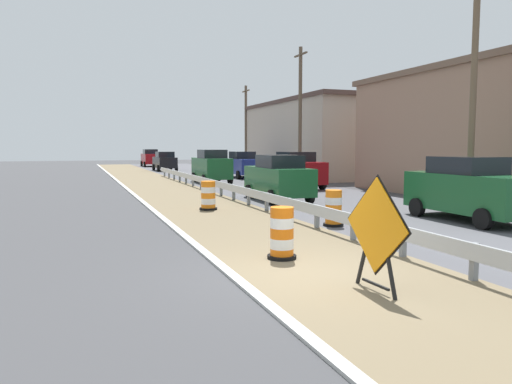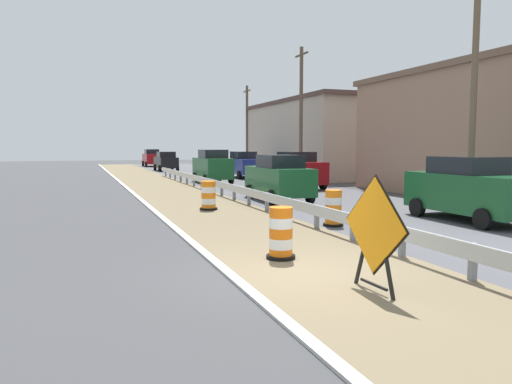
% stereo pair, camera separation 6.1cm
% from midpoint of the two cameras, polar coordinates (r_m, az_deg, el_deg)
% --- Properties ---
extents(ground_plane, '(160.00, 160.00, 0.00)m').
position_cam_midpoint_polar(ground_plane, '(9.44, 5.26, -9.66)').
color(ground_plane, '#3D3D3F').
extents(median_dirt_strip, '(4.14, 120.00, 0.01)m').
position_cam_midpoint_polar(median_dirt_strip, '(9.84, 9.88, -9.08)').
color(median_dirt_strip, '#706047').
rests_on(median_dirt_strip, ground).
extents(curb_near_edge, '(0.20, 120.00, 0.11)m').
position_cam_midpoint_polar(curb_near_edge, '(8.97, -2.37, -10.42)').
color(curb_near_edge, '#ADADA8').
rests_on(curb_near_edge, ground).
extents(guardrail_median, '(0.18, 59.50, 0.71)m').
position_cam_midpoint_polar(guardrail_median, '(12.89, 11.02, -3.32)').
color(guardrail_median, '#ADB2B7').
rests_on(guardrail_median, ground).
extents(warning_sign_diamond, '(0.12, 1.71, 1.99)m').
position_cam_midpoint_polar(warning_sign_diamond, '(8.37, 13.74, -4.30)').
color(warning_sign_diamond, black).
rests_on(warning_sign_diamond, ground).
extents(traffic_barrel_nearest, '(0.64, 0.64, 1.14)m').
position_cam_midpoint_polar(traffic_barrel_nearest, '(10.60, 2.90, -5.11)').
color(traffic_barrel_nearest, orange).
rests_on(traffic_barrel_nearest, ground).
extents(traffic_barrel_close, '(0.63, 0.63, 1.12)m').
position_cam_midpoint_polar(traffic_barrel_close, '(15.09, 8.99, -2.07)').
color(traffic_barrel_close, orange).
rests_on(traffic_barrel_close, ground).
extents(traffic_barrel_mid, '(0.69, 0.69, 1.11)m').
position_cam_midpoint_polar(traffic_barrel_mid, '(18.80, -5.73, -0.57)').
color(traffic_barrel_mid, orange).
rests_on(traffic_barrel_mid, ground).
extents(car_lead_near_lane, '(2.03, 4.50, 2.06)m').
position_cam_midpoint_polar(car_lead_near_lane, '(21.86, 2.56, 1.67)').
color(car_lead_near_lane, '#195128').
rests_on(car_lead_near_lane, ground).
extents(car_trailing_near_lane, '(2.04, 4.48, 2.11)m').
position_cam_midpoint_polar(car_trailing_near_lane, '(17.35, 23.72, 0.33)').
color(car_trailing_near_lane, '#195128').
rests_on(car_trailing_near_lane, ground).
extents(car_lead_far_lane, '(1.93, 4.38, 2.10)m').
position_cam_midpoint_polar(car_lead_far_lane, '(60.77, -12.37, 3.95)').
color(car_lead_far_lane, maroon).
rests_on(car_lead_far_lane, ground).
extents(car_mid_far_lane, '(1.96, 4.56, 2.04)m').
position_cam_midpoint_polar(car_mid_far_lane, '(37.93, -1.60, 3.24)').
color(car_mid_far_lane, navy).
rests_on(car_mid_far_lane, ground).
extents(car_trailing_far_lane, '(2.03, 4.17, 1.92)m').
position_cam_midpoint_polar(car_trailing_far_lane, '(49.43, -10.72, 3.57)').
color(car_trailing_far_lane, black).
rests_on(car_trailing_far_lane, ground).
extents(car_distant_a, '(2.18, 4.12, 2.13)m').
position_cam_midpoint_polar(car_distant_a, '(28.43, 4.76, 2.58)').
color(car_distant_a, maroon).
rests_on(car_distant_a, ground).
extents(car_distant_b, '(2.03, 4.08, 2.23)m').
position_cam_midpoint_polar(car_distant_b, '(32.68, -5.30, 3.02)').
color(car_distant_b, '#195128').
rests_on(car_distant_b, ground).
extents(roadside_shop_near, '(7.64, 13.30, 6.29)m').
position_cam_midpoint_polar(roadside_shop_near, '(27.06, 25.56, 6.37)').
color(roadside_shop_near, '#93705B').
rests_on(roadside_shop_near, ground).
extents(roadside_shop_far, '(6.85, 15.62, 6.16)m').
position_cam_midpoint_polar(roadside_shop_far, '(40.63, 6.84, 6.26)').
color(roadside_shop_far, '#AD9E8E').
rests_on(roadside_shop_far, ground).
extents(utility_pole_near, '(0.24, 1.80, 8.69)m').
position_cam_midpoint_polar(utility_pole_near, '(20.03, 24.11, 10.82)').
color(utility_pole_near, brown).
rests_on(utility_pole_near, ground).
extents(utility_pole_mid, '(0.24, 1.80, 8.98)m').
position_cam_midpoint_polar(utility_pole_mid, '(32.84, 5.16, 9.21)').
color(utility_pole_mid, brown).
rests_on(utility_pole_mid, ground).
extents(utility_pole_far, '(0.24, 1.80, 8.15)m').
position_cam_midpoint_polar(utility_pole_far, '(46.40, -1.24, 7.59)').
color(utility_pole_far, brown).
rests_on(utility_pole_far, ground).
extents(bush_roadside, '(2.33, 2.33, 1.67)m').
position_cam_midpoint_polar(bush_roadside, '(19.05, 23.71, 0.08)').
color(bush_roadside, '#1E4C23').
rests_on(bush_roadside, ground).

